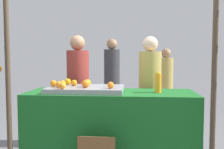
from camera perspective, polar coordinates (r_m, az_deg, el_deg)
name	(u,v)px	position (r m, az deg, el deg)	size (l,w,h in m)	color
stall_counter	(111,128)	(3.29, -0.24, -11.49)	(2.04, 0.72, 0.89)	#196023
orange_tray	(86,89)	(3.23, -5.65, -3.18)	(0.91, 0.61, 0.06)	gray
orange_0	(87,83)	(3.28, -5.37, -1.79)	(0.08, 0.08, 0.08)	orange
orange_1	(68,82)	(3.47, -9.60, -1.53)	(0.08, 0.08, 0.08)	orange
orange_2	(85,84)	(3.12, -5.79, -2.04)	(0.09, 0.09, 0.09)	orange
orange_3	(111,85)	(3.03, -0.30, -2.32)	(0.08, 0.08, 0.08)	orange
orange_4	(74,83)	(3.33, -8.25, -1.80)	(0.08, 0.08, 0.08)	orange
orange_5	(63,84)	(3.26, -10.68, -1.95)	(0.08, 0.08, 0.08)	orange
orange_6	(54,83)	(3.30, -12.60, -1.90)	(0.08, 0.08, 0.08)	orange
orange_7	(59,85)	(3.15, -11.48, -2.15)	(0.08, 0.08, 0.08)	orange
orange_8	(63,86)	(3.02, -10.71, -2.44)	(0.08, 0.08, 0.08)	orange
juice_bottle	(158,83)	(3.16, 9.99, -1.79)	(0.08, 0.08, 0.25)	orange
vendor_left	(78,94)	(3.93, -7.40, -4.30)	(0.33, 0.33, 1.63)	maroon
vendor_right	(150,96)	(3.85, 8.22, -4.63)	(0.32, 0.32, 1.61)	tan
crowd_person_0	(112,81)	(5.66, -0.02, -1.38)	(0.34, 0.34, 1.69)	#333338
crowd_person_1	(166,86)	(5.67, 11.60, -2.44)	(0.30, 0.30, 1.48)	tan
canopy_post_left	(8,73)	(3.09, -21.71, 0.27)	(0.06, 0.06, 2.28)	#473828
canopy_post_right	(214,74)	(2.87, 21.33, 0.01)	(0.06, 0.06, 2.28)	#473828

